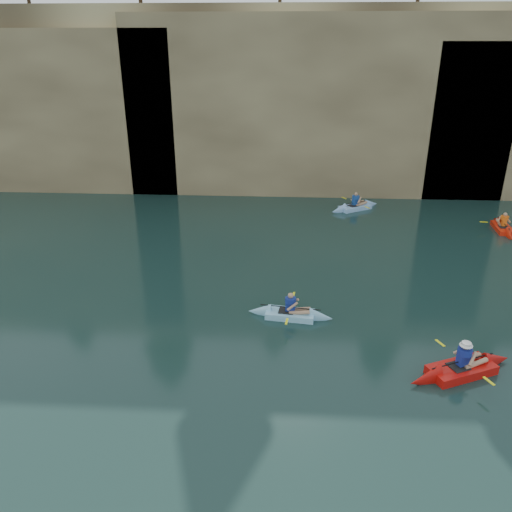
{
  "coord_description": "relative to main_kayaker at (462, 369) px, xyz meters",
  "views": [
    {
      "loc": [
        0.18,
        -10.34,
        9.44
      ],
      "look_at": [
        -0.73,
        4.54,
        3.0
      ],
      "focal_mm": 35.0,
      "sensor_mm": 36.0,
      "label": 1
    }
  ],
  "objects": [
    {
      "name": "ground",
      "position": [
        -5.72,
        -2.71,
        -0.18
      ],
      "size": [
        160.0,
        160.0,
        0.0
      ],
      "primitive_type": "plane",
      "color": "black",
      "rests_on": "ground"
    },
    {
      "name": "cliff",
      "position": [
        -5.72,
        27.29,
        5.82
      ],
      "size": [
        70.0,
        16.0,
        12.0
      ],
      "primitive_type": "cube",
      "color": "tan",
      "rests_on": "ground"
    },
    {
      "name": "cliff_slab_center",
      "position": [
        -3.72,
        19.89,
        5.52
      ],
      "size": [
        24.0,
        2.4,
        11.4
      ],
      "primitive_type": "cube",
      "color": "tan",
      "rests_on": "ground"
    },
    {
      "name": "sea_cave_west",
      "position": [
        -23.72,
        19.24,
        1.82
      ],
      "size": [
        4.5,
        1.0,
        4.0
      ],
      "primitive_type": "cube",
      "color": "black",
      "rests_on": "ground"
    },
    {
      "name": "sea_cave_center",
      "position": [
        -9.72,
        19.24,
        1.42
      ],
      "size": [
        3.5,
        1.0,
        3.2
      ],
      "primitive_type": "cube",
      "color": "black",
      "rests_on": "ground"
    },
    {
      "name": "sea_cave_east",
      "position": [
        4.28,
        19.24,
        2.07
      ],
      "size": [
        5.0,
        1.0,
        4.5
      ],
      "primitive_type": "cube",
      "color": "black",
      "rests_on": "ground"
    },
    {
      "name": "main_kayaker",
      "position": [
        0.0,
        0.0,
        0.0
      ],
      "size": [
        3.76,
        2.33,
        1.39
      ],
      "rotation": [
        0.0,
        0.0,
        0.42
      ],
      "color": "red",
      "rests_on": "ground"
    },
    {
      "name": "kayaker_ltblue_near",
      "position": [
        -5.26,
        3.11,
        -0.03
      ],
      "size": [
        3.23,
        2.44,
        1.25
      ],
      "rotation": [
        0.0,
        0.0,
        -0.13
      ],
      "color": "#90D2F2",
      "rests_on": "ground"
    },
    {
      "name": "kayaker_red_far",
      "position": [
        6.26,
        13.12,
        -0.03
      ],
      "size": [
        2.43,
        3.42,
        1.24
      ],
      "rotation": [
        0.0,
        0.0,
        1.48
      ],
      "color": "red",
      "rests_on": "ground"
    },
    {
      "name": "kayaker_ltblue_mid",
      "position": [
        -1.29,
        16.29,
        -0.02
      ],
      "size": [
        3.37,
        2.55,
        1.33
      ],
      "rotation": [
        0.0,
        0.0,
        0.57
      ],
      "color": "#91C2F4",
      "rests_on": "ground"
    }
  ]
}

